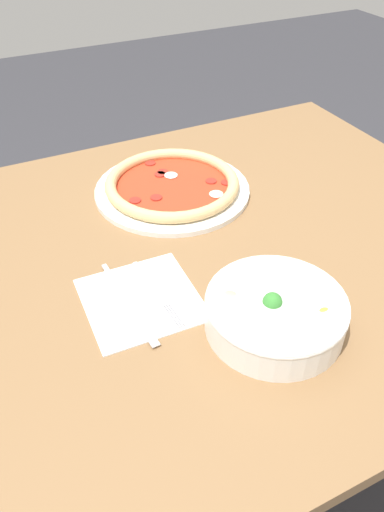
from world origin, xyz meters
TOP-DOWN VIEW (x-y plane):
  - ground_plane at (0.00, 0.00)m, footprint 8.00×8.00m
  - dining_table at (0.00, 0.00)m, footprint 1.24×1.02m
  - pizza at (-0.01, -0.22)m, footprint 0.36×0.36m
  - bowl at (0.02, 0.24)m, footprint 0.23×0.23m
  - napkin at (0.19, 0.09)m, footprint 0.20×0.20m
  - fork at (0.16, 0.08)m, footprint 0.02×0.19m
  - knife at (0.22, 0.08)m, footprint 0.02×0.23m

SIDE VIEW (x-z plane):
  - ground_plane at x=0.00m, z-range 0.00..0.00m
  - dining_table at x=0.00m, z-range 0.29..1.07m
  - napkin at x=0.19m, z-range 0.78..0.78m
  - knife at x=0.22m, z-range 0.78..0.79m
  - fork at x=0.16m, z-range 0.78..0.79m
  - pizza at x=-0.01m, z-range 0.78..0.82m
  - bowl at x=0.02m, z-range 0.78..0.85m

